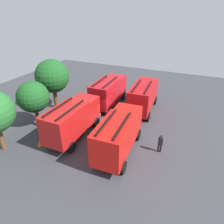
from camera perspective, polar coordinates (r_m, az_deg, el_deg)
The scene contains 10 objects.
ground_plane at distance 22.93m, azimuth -0.00°, elevation -3.07°, with size 46.43×46.43×0.00m, color #38383D.
fire_truck_0 at distance 17.33m, azimuth 1.96°, elevation -6.23°, with size 7.28×2.97×3.88m.
fire_truck_1 at distance 24.83m, azimuth 9.18°, elevation 4.78°, with size 7.31×3.03×3.88m.
fire_truck_2 at distance 19.89m, azimuth -11.49°, elevation -1.85°, with size 7.24×2.85×3.88m.
fire_truck_3 at distance 26.01m, azimuth -1.02°, elevation 6.28°, with size 7.22×2.80×3.88m.
firefighter_0 at distance 18.59m, azimuth 13.98°, elevation -8.83°, with size 0.32×0.46×1.79m.
firefighter_1 at distance 33.01m, azimuth -2.83°, elevation 9.13°, with size 0.47×0.46×1.82m.
tree_1 at distance 22.34m, azimuth -22.18°, elevation 4.04°, with size 3.40×3.40×5.27m.
tree_2 at distance 25.68m, azimuth -17.17°, elevation 9.95°, with size 4.18×4.18×6.47m.
traffic_cone_0 at distance 20.39m, azimuth -20.39°, elevation -8.44°, with size 0.51×0.51×0.73m, color #F2600C.
Camera 1 is at (-17.88, -7.75, 12.08)m, focal length 31.11 mm.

